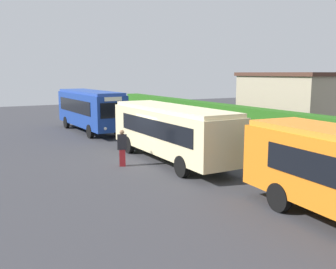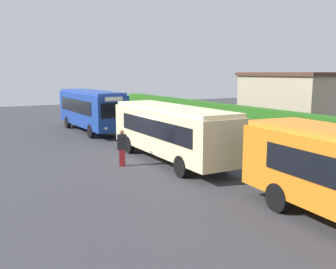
# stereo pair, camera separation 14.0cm
# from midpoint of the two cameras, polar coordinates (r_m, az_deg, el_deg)

# --- Properties ---
(ground_plane) EXTENTS (79.25, 79.25, 0.00)m
(ground_plane) POSITION_cam_midpoint_polar(r_m,az_deg,el_deg) (20.19, -2.70, -4.13)
(ground_plane) COLOR #38383D
(bus_blue) EXTENTS (9.72, 2.79, 3.30)m
(bus_blue) POSITION_cam_midpoint_polar(r_m,az_deg,el_deg) (30.82, -11.50, 3.92)
(bus_blue) COLOR navy
(bus_blue) RESTS_ON ground_plane
(bus_cream) EXTENTS (9.82, 2.62, 2.96)m
(bus_cream) POSITION_cam_midpoint_polar(r_m,az_deg,el_deg) (19.97, 0.62, 0.77)
(bus_cream) COLOR beige
(bus_cream) RESTS_ON ground_plane
(person_left) EXTENTS (0.42, 0.54, 1.87)m
(person_left) POSITION_cam_midpoint_polar(r_m,az_deg,el_deg) (19.16, -6.79, -1.89)
(person_left) COLOR maroon
(person_left) RESTS_ON ground_plane
(hedge_row) EXTENTS (51.62, 1.36, 2.15)m
(hedge_row) POSITION_cam_midpoint_polar(r_m,az_deg,el_deg) (26.02, 18.04, 0.88)
(hedge_row) COLOR #27611A
(hedge_row) RESTS_ON ground_plane
(depot_building) EXTENTS (8.58, 7.88, 4.75)m
(depot_building) POSITION_cam_midpoint_polar(r_m,az_deg,el_deg) (34.02, 19.96, 4.88)
(depot_building) COLOR tan
(depot_building) RESTS_ON ground_plane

